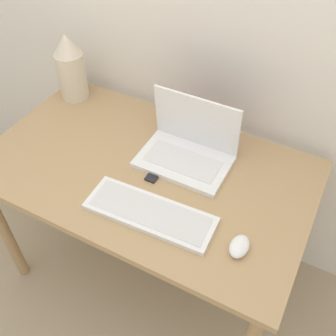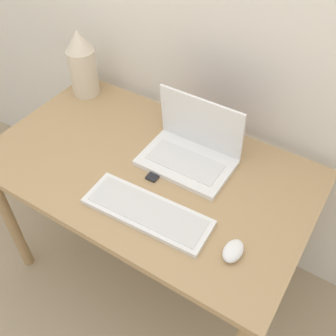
% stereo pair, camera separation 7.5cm
% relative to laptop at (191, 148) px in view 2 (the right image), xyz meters
% --- Properties ---
extents(ground_plane, '(12.00, 12.00, 0.00)m').
position_rel_laptop_xyz_m(ground_plane, '(-0.12, -0.50, -0.80)').
color(ground_plane, tan).
extents(desk, '(1.26, 0.74, 0.75)m').
position_rel_laptop_xyz_m(desk, '(-0.12, -0.13, -0.15)').
color(desk, tan).
rests_on(desk, ground_plane).
extents(laptop, '(0.35, 0.24, 0.25)m').
position_rel_laptop_xyz_m(laptop, '(0.00, 0.00, 0.00)').
color(laptop, white).
rests_on(laptop, desk).
extents(keyboard, '(0.46, 0.17, 0.02)m').
position_rel_laptop_xyz_m(keyboard, '(0.01, -0.32, -0.04)').
color(keyboard, white).
rests_on(keyboard, desk).
extents(mouse, '(0.06, 0.09, 0.04)m').
position_rel_laptop_xyz_m(mouse, '(0.33, -0.31, -0.04)').
color(mouse, white).
rests_on(mouse, desk).
extents(vase, '(0.13, 0.13, 0.31)m').
position_rel_laptop_xyz_m(vase, '(-0.64, 0.13, 0.10)').
color(vase, beige).
rests_on(vase, desk).
extents(mp3_player, '(0.04, 0.06, 0.01)m').
position_rel_laptop_xyz_m(mp3_player, '(-0.07, -0.16, -0.05)').
color(mp3_player, black).
rests_on(mp3_player, desk).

